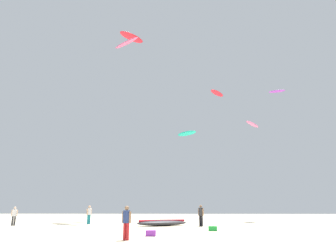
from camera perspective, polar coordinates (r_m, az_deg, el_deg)
The scene contains 14 objects.
ground_plane at distance 13.39m, azimuth -3.57°, elevation -21.54°, with size 120.00×120.00×0.00m, color beige.
person_foreground at distance 16.60m, azimuth -7.62°, elevation -16.71°, with size 0.50×0.38×1.67m.
person_midground at distance 31.88m, azimuth -14.27°, elevation -15.24°, with size 0.39×0.48×1.73m.
person_left at distance 27.90m, azimuth 6.05°, elevation -15.71°, with size 0.46×0.44×1.77m.
person_right at distance 31.74m, azimuth -26.36°, elevation -14.34°, with size 0.51×0.37×1.62m.
kite_grounded_near at distance 28.12m, azimuth -1.11°, elevation -17.35°, with size 4.64×2.87×0.53m.
cooler_box at distance 18.72m, azimuth -3.18°, elevation -19.05°, with size 0.56×0.36×0.32m, color purple.
gear_bag at distance 22.75m, azimuth 8.21°, elevation -18.13°, with size 0.56×0.36×0.32m, color green.
kite_aloft_0 at distance 40.50m, azimuth 15.23°, elevation 0.31°, with size 2.76×3.48×0.71m.
kite_aloft_1 at distance 48.31m, azimuth -6.68°, elevation 15.87°, with size 3.78×3.93×0.82m.
kite_aloft_2 at distance 45.97m, azimuth 19.34°, elevation 6.04°, with size 2.26×1.30×0.33m.
kite_aloft_3 at distance 43.42m, azimuth -7.69°, elevation 14.86°, with size 4.17×3.75×0.97m.
kite_aloft_4 at distance 55.74m, azimuth 3.45°, elevation -1.37°, with size 4.01×4.00×0.80m.
kite_aloft_5 at distance 54.01m, azimuth 8.98°, elevation 5.97°, with size 3.16×3.98×0.43m.
Camera 1 is at (1.27, -13.23, 1.63)m, focal length 33.23 mm.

